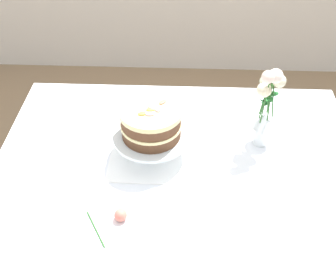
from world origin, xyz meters
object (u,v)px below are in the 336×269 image
object	(u,v)px
cake_stand	(152,138)
flower_vase	(267,106)
dining_table	(178,183)
fallen_rose	(119,216)
layer_cake	(151,122)

from	to	relation	value
cake_stand	flower_vase	xyz separation A→B (m)	(0.43, 0.08, 0.10)
dining_table	fallen_rose	size ratio (longest dim) A/B	9.92
dining_table	fallen_rose	world-z (taller)	fallen_rose
flower_vase	fallen_rose	xyz separation A→B (m)	(-0.51, -0.41, -0.16)
cake_stand	flower_vase	distance (m)	0.44
layer_cake	flower_vase	distance (m)	0.43
layer_cake	cake_stand	bearing A→B (deg)	135.76
flower_vase	fallen_rose	world-z (taller)	flower_vase
cake_stand	layer_cake	size ratio (longest dim) A/B	1.27
layer_cake	fallen_rose	xyz separation A→B (m)	(-0.08, -0.32, -0.14)
layer_cake	dining_table	bearing A→B (deg)	-30.02
flower_vase	cake_stand	bearing A→B (deg)	-168.71
flower_vase	dining_table	bearing A→B (deg)	-155.66
cake_stand	fallen_rose	world-z (taller)	cake_stand
fallen_rose	flower_vase	bearing A→B (deg)	38.52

